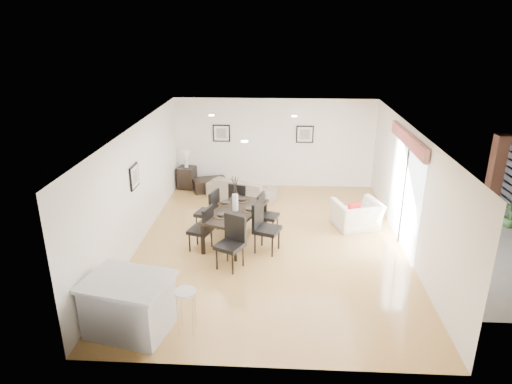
# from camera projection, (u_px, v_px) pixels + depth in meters

# --- Properties ---
(ground) EXTENTS (8.00, 8.00, 0.00)m
(ground) POSITION_uv_depth(u_px,v_px,m) (271.00, 244.00, 10.49)
(ground) COLOR tan
(ground) RESTS_ON ground
(wall_back) EXTENTS (6.00, 0.04, 2.70)m
(wall_back) POSITION_uv_depth(u_px,v_px,m) (274.00, 143.00, 13.75)
(wall_back) COLOR white
(wall_back) RESTS_ON ground
(wall_front) EXTENTS (6.00, 0.04, 2.70)m
(wall_front) POSITION_uv_depth(u_px,v_px,m) (264.00, 289.00, 6.27)
(wall_front) COLOR white
(wall_front) RESTS_ON ground
(wall_left) EXTENTS (0.04, 8.00, 2.70)m
(wall_left) POSITION_uv_depth(u_px,v_px,m) (137.00, 186.00, 10.17)
(wall_left) COLOR white
(wall_left) RESTS_ON ground
(wall_right) EXTENTS (0.04, 8.00, 2.70)m
(wall_right) POSITION_uv_depth(u_px,v_px,m) (410.00, 192.00, 9.86)
(wall_right) COLOR white
(wall_right) RESTS_ON ground
(ceiling) EXTENTS (6.00, 8.00, 0.02)m
(ceiling) POSITION_uv_depth(u_px,v_px,m) (272.00, 129.00, 9.54)
(ceiling) COLOR white
(ceiling) RESTS_ON wall_back
(sofa) EXTENTS (2.12, 1.49, 0.58)m
(sofa) POSITION_uv_depth(u_px,v_px,m) (242.00, 188.00, 13.16)
(sofa) COLOR gray
(sofa) RESTS_ON ground
(armchair) EXTENTS (1.30, 1.21, 0.69)m
(armchair) POSITION_uv_depth(u_px,v_px,m) (357.00, 215.00, 11.20)
(armchair) COLOR white
(armchair) RESTS_ON ground
(courtyard_plant_b) EXTENTS (0.44, 0.44, 0.60)m
(courtyard_plant_b) POSITION_uv_depth(u_px,v_px,m) (510.00, 216.00, 11.26)
(courtyard_plant_b) COLOR #315223
(courtyard_plant_b) RESTS_ON ground
(dining_table) EXTENTS (1.49, 2.06, 0.77)m
(dining_table) POSITION_uv_depth(u_px,v_px,m) (235.00, 213.00, 10.40)
(dining_table) COLOR black
(dining_table) RESTS_ON ground
(dining_chair_wnear) EXTENTS (0.58, 0.58, 1.04)m
(dining_chair_wnear) POSITION_uv_depth(u_px,v_px,m) (204.00, 226.00, 10.02)
(dining_chair_wnear) COLOR black
(dining_chair_wnear) RESTS_ON ground
(dining_chair_wfar) EXTENTS (0.60, 0.60, 1.07)m
(dining_chair_wfar) POSITION_uv_depth(u_px,v_px,m) (210.00, 209.00, 10.88)
(dining_chair_wfar) COLOR black
(dining_chair_wfar) RESTS_ON ground
(dining_chair_enear) EXTENTS (0.67, 0.67, 1.16)m
(dining_chair_enear) POSITION_uv_depth(u_px,v_px,m) (263.00, 224.00, 9.98)
(dining_chair_enear) COLOR black
(dining_chair_enear) RESTS_ON ground
(dining_chair_efar) EXTENTS (0.55, 0.55, 0.98)m
(dining_chair_efar) POSITION_uv_depth(u_px,v_px,m) (265.00, 212.00, 10.87)
(dining_chair_efar) COLOR black
(dining_chair_efar) RESTS_ON ground
(dining_chair_head) EXTENTS (0.68, 0.68, 1.12)m
(dining_chair_head) POSITION_uv_depth(u_px,v_px,m) (232.00, 239.00, 9.35)
(dining_chair_head) COLOR black
(dining_chair_head) RESTS_ON ground
(dining_chair_foot) EXTENTS (0.57, 0.57, 1.02)m
(dining_chair_foot) POSITION_uv_depth(u_px,v_px,m) (239.00, 200.00, 11.52)
(dining_chair_foot) COLOR black
(dining_chair_foot) RESTS_ON ground
(vase) EXTENTS (0.99, 1.55, 0.81)m
(vase) POSITION_uv_depth(u_px,v_px,m) (235.00, 198.00, 10.26)
(vase) COLOR white
(vase) RESTS_ON dining_table
(coffee_table) EXTENTS (1.10, 0.87, 0.38)m
(coffee_table) POSITION_uv_depth(u_px,v_px,m) (210.00, 185.00, 13.71)
(coffee_table) COLOR black
(coffee_table) RESTS_ON ground
(side_table) EXTENTS (0.57, 0.57, 0.66)m
(side_table) POSITION_uv_depth(u_px,v_px,m) (187.00, 178.00, 13.92)
(side_table) COLOR black
(side_table) RESTS_ON ground
(table_lamp) EXTENTS (0.26, 0.26, 0.50)m
(table_lamp) POSITION_uv_depth(u_px,v_px,m) (186.00, 157.00, 13.69)
(table_lamp) COLOR white
(table_lamp) RESTS_ON side_table
(cushion) EXTENTS (0.31, 0.20, 0.30)m
(cushion) POSITION_uv_depth(u_px,v_px,m) (354.00, 209.00, 11.05)
(cushion) COLOR #AC1616
(cushion) RESTS_ON armchair
(kitchen_island) EXTENTS (1.56, 1.32, 0.95)m
(kitchen_island) POSITION_uv_depth(u_px,v_px,m) (129.00, 305.00, 7.41)
(kitchen_island) COLOR silver
(kitchen_island) RESTS_ON ground
(bar_stool) EXTENTS (0.36, 0.36, 0.78)m
(bar_stool) POSITION_uv_depth(u_px,v_px,m) (186.00, 297.00, 7.30)
(bar_stool) COLOR silver
(bar_stool) RESTS_ON ground
(framed_print_back_left) EXTENTS (0.52, 0.04, 0.52)m
(framed_print_back_left) POSITION_uv_depth(u_px,v_px,m) (221.00, 133.00, 13.70)
(framed_print_back_left) COLOR black
(framed_print_back_left) RESTS_ON wall_back
(framed_print_back_right) EXTENTS (0.52, 0.04, 0.52)m
(framed_print_back_right) POSITION_uv_depth(u_px,v_px,m) (305.00, 134.00, 13.57)
(framed_print_back_right) COLOR black
(framed_print_back_right) RESTS_ON wall_back
(framed_print_left_wall) EXTENTS (0.04, 0.52, 0.52)m
(framed_print_left_wall) POSITION_uv_depth(u_px,v_px,m) (134.00, 177.00, 9.87)
(framed_print_left_wall) COLOR black
(framed_print_left_wall) RESTS_ON wall_left
(sliding_door) EXTENTS (0.12, 2.70, 2.57)m
(sliding_door) POSITION_uv_depth(u_px,v_px,m) (406.00, 174.00, 10.03)
(sliding_door) COLOR white
(sliding_door) RESTS_ON wall_right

